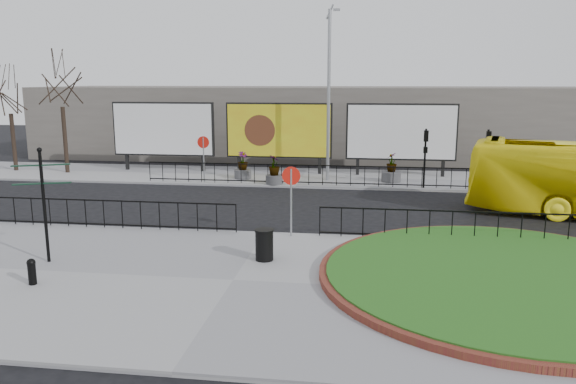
% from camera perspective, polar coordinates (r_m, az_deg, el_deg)
% --- Properties ---
extents(ground, '(90.00, 90.00, 0.00)m').
position_cam_1_polar(ground, '(20.39, -2.33, -4.39)').
color(ground, black).
rests_on(ground, ground).
extents(pavement_near, '(30.00, 10.00, 0.12)m').
position_cam_1_polar(pavement_near, '(15.72, -5.58, -9.07)').
color(pavement_near, gray).
rests_on(pavement_near, ground).
extents(pavement_far, '(44.00, 6.00, 0.12)m').
position_cam_1_polar(pavement_far, '(31.98, 1.47, 1.51)').
color(pavement_far, gray).
rests_on(pavement_far, ground).
extents(brick_edge, '(10.40, 10.40, 0.18)m').
position_cam_1_polar(brick_edge, '(16.70, 21.48, -8.05)').
color(brick_edge, maroon).
rests_on(brick_edge, pavement_near).
extents(grass_lawn, '(10.00, 10.00, 0.22)m').
position_cam_1_polar(grass_lawn, '(16.69, 21.49, -7.99)').
color(grass_lawn, '#1C4B14').
rests_on(grass_lawn, pavement_near).
extents(railing_near_left, '(10.00, 0.10, 1.10)m').
position_cam_1_polar(railing_near_left, '(21.81, -18.21, -2.10)').
color(railing_near_left, black).
rests_on(railing_near_left, pavement_near).
extents(railing_near_right, '(9.00, 0.10, 1.10)m').
position_cam_1_polar(railing_near_right, '(19.85, 16.33, -3.29)').
color(railing_near_right, black).
rests_on(railing_near_right, pavement_near).
extents(railing_far, '(18.00, 0.10, 1.10)m').
position_cam_1_polar(railing_far, '(29.13, 2.83, 1.74)').
color(railing_far, black).
rests_on(railing_far, pavement_far).
extents(speed_sign_far, '(0.64, 0.07, 2.47)m').
position_cam_1_polar(speed_sign_far, '(30.17, -8.58, 4.35)').
color(speed_sign_far, gray).
rests_on(speed_sign_far, pavement_far).
extents(speed_sign_near, '(0.64, 0.07, 2.47)m').
position_cam_1_polar(speed_sign_near, '(19.42, 0.33, 0.63)').
color(speed_sign_near, gray).
rests_on(speed_sign_near, pavement_near).
extents(billboard_left, '(6.20, 0.31, 4.10)m').
position_cam_1_polar(billboard_left, '(34.57, -12.55, 6.23)').
color(billboard_left, black).
rests_on(billboard_left, pavement_far).
extents(billboard_mid, '(6.20, 0.31, 4.10)m').
position_cam_1_polar(billboard_mid, '(32.80, -0.94, 6.23)').
color(billboard_mid, black).
rests_on(billboard_mid, pavement_far).
extents(billboard_right, '(6.20, 0.31, 4.10)m').
position_cam_1_polar(billboard_right, '(32.48, 11.43, 5.96)').
color(billboard_right, black).
rests_on(billboard_right, pavement_far).
extents(lamp_post, '(0.74, 0.18, 9.23)m').
position_cam_1_polar(lamp_post, '(30.39, 4.17, 10.00)').
color(lamp_post, gray).
rests_on(lamp_post, pavement_far).
extents(signal_pole_a, '(0.22, 0.26, 3.00)m').
position_cam_1_polar(signal_pole_a, '(29.01, 13.78, 4.24)').
color(signal_pole_a, black).
rests_on(signal_pole_a, pavement_far).
extents(signal_pole_b, '(0.22, 0.26, 3.00)m').
position_cam_1_polar(signal_pole_b, '(29.47, 19.60, 4.02)').
color(signal_pole_b, black).
rests_on(signal_pole_b, pavement_far).
extents(tree_left, '(2.00, 2.00, 7.00)m').
position_cam_1_polar(tree_left, '(35.49, -21.89, 7.47)').
color(tree_left, '#2D2119').
rests_on(tree_left, pavement_far).
extents(tree_mid, '(2.00, 2.00, 6.20)m').
position_cam_1_polar(tree_mid, '(37.61, -26.29, 6.68)').
color(tree_mid, '#2D2119').
rests_on(tree_mid, pavement_far).
extents(building_backdrop, '(40.00, 10.00, 5.00)m').
position_cam_1_polar(building_backdrop, '(41.57, 3.04, 7.17)').
color(building_backdrop, '#665F59').
rests_on(building_backdrop, ground).
extents(fingerpost_sign, '(1.59, 0.83, 3.48)m').
position_cam_1_polar(fingerpost_sign, '(18.10, -23.62, -0.16)').
color(fingerpost_sign, black).
rests_on(fingerpost_sign, pavement_near).
extents(bollard, '(0.23, 0.23, 0.72)m').
position_cam_1_polar(bollard, '(16.66, -24.59, -7.25)').
color(bollard, black).
rests_on(bollard, pavement_near).
extents(litter_bin, '(0.58, 0.58, 0.97)m').
position_cam_1_polar(litter_bin, '(17.13, -2.42, -5.36)').
color(litter_bin, black).
rests_on(litter_bin, pavement_near).
extents(planter_a, '(0.94, 0.94, 1.50)m').
position_cam_1_polar(planter_a, '(31.26, -4.62, 2.41)').
color(planter_a, '#4C4C4F').
rests_on(planter_a, pavement_far).
extents(planter_b, '(0.90, 0.90, 1.56)m').
position_cam_1_polar(planter_b, '(29.49, -1.41, 2.04)').
color(planter_b, '#4C4C4F').
rests_on(planter_b, pavement_far).
extents(planter_c, '(1.04, 1.04, 1.57)m').
position_cam_1_polar(planter_c, '(30.68, 10.45, 2.08)').
color(planter_c, '#4C4C4F').
rests_on(planter_c, pavement_far).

